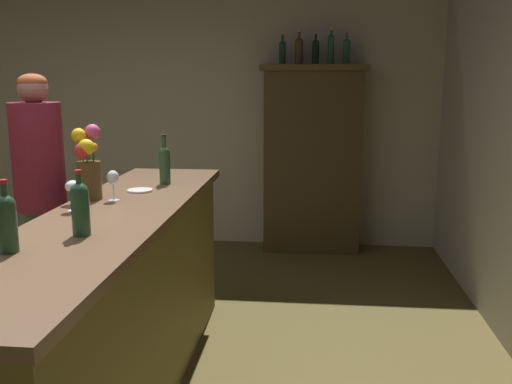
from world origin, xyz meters
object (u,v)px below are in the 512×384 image
(display_bottle_left, at_px, (282,51))
(display_bottle_midright, at_px, (331,48))
(wine_bottle_chardonnay, at_px, (7,221))
(wine_bottle_merlot, at_px, (80,206))
(patron_in_navy, at_px, (41,195))
(cheese_plate, at_px, (140,190))
(display_cabinet, at_px, (312,156))
(wine_bottle_pinot, at_px, (165,163))
(wine_glass_front, at_px, (73,188))
(flower_arrangement, at_px, (88,164))
(display_bottle_midleft, at_px, (299,50))
(wine_glass_mid, at_px, (113,179))
(bar_counter, at_px, (115,311))
(display_bottle_right, at_px, (347,50))
(display_bottle_center, at_px, (316,51))

(display_bottle_left, relative_size, display_bottle_midright, 0.84)
(wine_bottle_chardonnay, distance_m, wine_bottle_merlot, 0.32)
(display_bottle_left, distance_m, patron_in_navy, 2.73)
(cheese_plate, bearing_deg, display_bottle_midright, 63.43)
(display_cabinet, height_order, wine_bottle_pinot, display_cabinet)
(wine_glass_front, relative_size, flower_arrangement, 0.38)
(display_bottle_midleft, bearing_deg, wine_glass_front, -110.05)
(wine_glass_mid, relative_size, display_bottle_midright, 0.51)
(bar_counter, xyz_separation_m, flower_arrangement, (-0.22, 0.31, 0.72))
(wine_bottle_pinot, bearing_deg, display_bottle_midright, 62.50)
(display_cabinet, bearing_deg, cheese_plate, -113.49)
(wine_bottle_chardonnay, bearing_deg, display_bottle_midright, 69.74)
(display_bottle_left, relative_size, display_bottle_midleft, 0.88)
(display_cabinet, bearing_deg, display_bottle_left, -180.00)
(flower_arrangement, bearing_deg, display_bottle_midleft, 67.37)
(wine_bottle_merlot, distance_m, patron_in_navy, 1.43)
(wine_bottle_pinot, xyz_separation_m, display_bottle_midleft, (0.78, 2.07, 0.79))
(display_bottle_left, relative_size, display_bottle_right, 0.96)
(patron_in_navy, bearing_deg, display_bottle_midleft, 98.86)
(patron_in_navy, bearing_deg, wine_glass_front, -7.44)
(display_bottle_right, xyz_separation_m, patron_in_navy, (-2.05, -2.10, -1.00))
(flower_arrangement, relative_size, patron_in_navy, 0.24)
(wine_bottle_merlot, relative_size, cheese_plate, 1.90)
(wine_glass_mid, bearing_deg, display_bottle_left, 73.43)
(display_cabinet, bearing_deg, wine_bottle_merlot, -106.48)
(wine_bottle_merlot, relative_size, wine_glass_mid, 1.68)
(wine_glass_front, bearing_deg, display_bottle_center, 67.20)
(wine_glass_mid, distance_m, display_bottle_center, 2.92)
(display_bottle_midleft, xyz_separation_m, display_bottle_right, (0.45, 0.00, -0.01))
(display_cabinet, height_order, wine_bottle_chardonnay, display_cabinet)
(flower_arrangement, height_order, display_bottle_center, display_bottle_center)
(display_bottle_midright, relative_size, display_bottle_right, 1.14)
(wine_bottle_chardonnay, relative_size, display_bottle_midleft, 0.90)
(flower_arrangement, relative_size, display_bottle_left, 1.49)
(wine_bottle_chardonnay, xyz_separation_m, display_bottle_center, (1.16, 3.54, 0.79))
(display_cabinet, height_order, display_bottle_right, display_bottle_right)
(display_bottle_right, bearing_deg, display_bottle_center, 180.00)
(wine_glass_front, distance_m, display_bottle_center, 3.19)
(display_bottle_midleft, bearing_deg, wine_bottle_chardonnay, -105.86)
(wine_glass_front, relative_size, display_bottle_left, 0.57)
(wine_bottle_chardonnay, xyz_separation_m, cheese_plate, (0.14, 1.21, -0.12))
(bar_counter, distance_m, display_bottle_left, 3.29)
(cheese_plate, distance_m, display_bottle_center, 2.70)
(wine_glass_front, distance_m, display_bottle_midleft, 3.14)
(wine_bottle_pinot, bearing_deg, wine_glass_front, -108.66)
(flower_arrangement, xyz_separation_m, display_bottle_midright, (1.37, 2.57, 0.74))
(wine_bottle_merlot, relative_size, display_bottle_left, 1.02)
(flower_arrangement, distance_m, display_bottle_midright, 3.01)
(bar_counter, distance_m, display_bottle_right, 3.47)
(wine_bottle_chardonnay, distance_m, display_bottle_right, 3.91)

